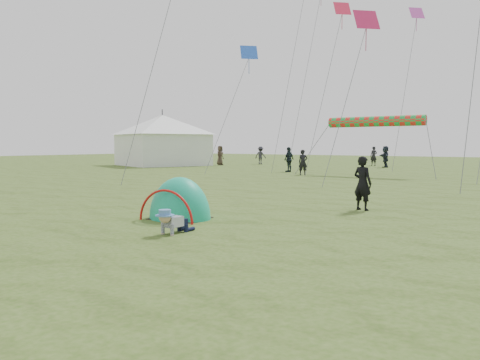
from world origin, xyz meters
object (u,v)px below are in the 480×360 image
Objects in this scene: standing_adult at (363,183)px; event_marquee at (163,138)px; popup_tent at (180,219)px; crawling_toddler at (172,221)px.

event_marquee reaches higher than standing_adult.
standing_adult is at bearing 44.52° from popup_tent.
standing_adult reaches higher than popup_tent.
popup_tent is (-1.28, 1.63, -0.28)m from crawling_toddler.
popup_tent reaches higher than crawling_toddler.
crawling_toddler is 0.10× the size of event_marquee.
event_marquee reaches higher than crawling_toddler.
crawling_toddler is 33.46m from event_marquee.
popup_tent is 5.37m from standing_adult.
standing_adult is at bearing -14.64° from event_marquee.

